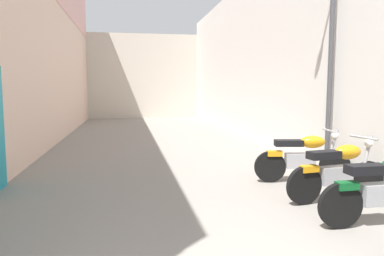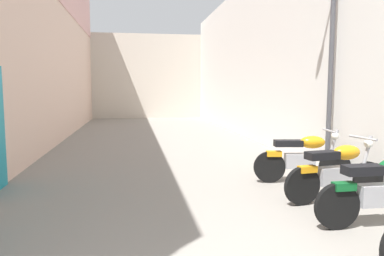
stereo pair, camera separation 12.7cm
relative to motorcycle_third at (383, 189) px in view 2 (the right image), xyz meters
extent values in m
plane|color=gray|center=(-2.32, 5.46, -0.50)|extent=(37.19, 37.19, 0.00)
cube|color=beige|center=(-5.78, 7.46, 3.70)|extent=(0.40, 21.19, 8.40)
cube|color=silver|center=(1.14, 7.46, 2.35)|extent=(0.40, 21.19, 5.69)
cube|color=beige|center=(-2.32, 19.06, 2.02)|extent=(9.52, 2.00, 5.03)
cylinder|color=black|center=(-0.63, -0.01, -0.20)|extent=(0.60, 0.09, 0.60)
cube|color=#9E9EA3|center=(-0.06, 0.00, -0.08)|extent=(0.56, 0.21, 0.28)
cube|color=black|center=(-0.29, 0.00, 0.26)|extent=(0.52, 0.23, 0.12)
cube|color=#0F5123|center=(-0.55, -0.01, 0.06)|extent=(0.28, 0.14, 0.10)
cylinder|color=black|center=(0.61, 1.17, -0.20)|extent=(0.61, 0.17, 0.60)
cylinder|color=black|center=(-0.63, 0.98, -0.20)|extent=(0.61, 0.17, 0.60)
cube|color=#9E9EA3|center=(-0.06, 1.07, -0.08)|extent=(0.58, 0.28, 0.28)
ellipsoid|color=orange|center=(0.17, 1.10, 0.28)|extent=(0.51, 0.33, 0.24)
cube|color=black|center=(-0.29, 1.03, 0.26)|extent=(0.55, 0.30, 0.12)
cylinder|color=#9E9EA3|center=(0.54, 1.16, 0.15)|extent=(0.25, 0.10, 0.77)
cylinder|color=#9E9EA3|center=(0.47, 1.15, 0.50)|extent=(0.13, 0.58, 0.04)
sphere|color=silver|center=(0.59, 1.17, 0.40)|extent=(0.14, 0.14, 0.14)
cube|color=orange|center=(-0.55, 0.99, 0.06)|extent=(0.30, 0.18, 0.10)
cylinder|color=black|center=(0.61, 2.16, -0.20)|extent=(0.61, 0.17, 0.60)
cylinder|color=black|center=(-0.63, 2.35, -0.20)|extent=(0.61, 0.17, 0.60)
cube|color=#9E9EA3|center=(-0.06, 2.27, -0.08)|extent=(0.58, 0.28, 0.28)
ellipsoid|color=orange|center=(0.17, 2.23, 0.28)|extent=(0.51, 0.33, 0.24)
cube|color=black|center=(-0.29, 2.30, 0.26)|extent=(0.55, 0.30, 0.12)
cylinder|color=#9E9EA3|center=(0.54, 2.17, 0.15)|extent=(0.25, 0.10, 0.77)
cylinder|color=#9E9EA3|center=(0.47, 2.18, 0.50)|extent=(0.12, 0.58, 0.04)
sphere|color=silver|center=(0.59, 2.17, 0.40)|extent=(0.14, 0.14, 0.14)
cube|color=orange|center=(-0.55, 2.34, 0.06)|extent=(0.30, 0.18, 0.10)
cylinder|color=#47474C|center=(0.79, 2.77, 1.72)|extent=(0.10, 0.10, 4.44)
camera|label=1|loc=(-3.30, -4.14, 1.29)|focal=34.16mm
camera|label=2|loc=(-3.17, -4.16, 1.29)|focal=34.16mm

